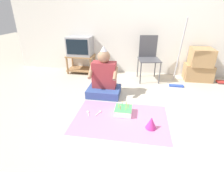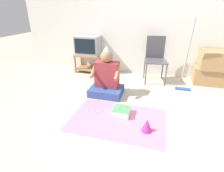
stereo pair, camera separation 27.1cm
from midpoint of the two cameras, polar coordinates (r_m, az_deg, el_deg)
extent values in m
plane|color=#BCB29E|center=(2.62, 7.42, -10.02)|extent=(16.00, 16.00, 0.00)
cube|color=silver|center=(4.10, 9.77, 21.37)|extent=(6.40, 0.06, 2.55)
cube|color=#997047|center=(4.29, -12.03, 9.60)|extent=(0.64, 0.41, 0.03)
cube|color=#997047|center=(4.39, -11.65, 5.38)|extent=(0.64, 0.41, 0.02)
cylinder|color=#997047|center=(4.31, -16.20, 6.46)|extent=(0.04, 0.04, 0.43)
cylinder|color=#997047|center=(4.10, -8.83, 6.25)|extent=(0.04, 0.04, 0.43)
cylinder|color=#997047|center=(4.60, -14.45, 7.80)|extent=(0.04, 0.04, 0.43)
cylinder|color=#997047|center=(4.41, -7.49, 7.64)|extent=(0.04, 0.04, 0.43)
cube|color=#99999E|center=(4.24, -12.28, 12.62)|extent=(0.55, 0.39, 0.43)
cube|color=black|center=(4.06, -13.30, 12.22)|extent=(0.49, 0.01, 0.33)
cube|color=#4C4C51|center=(3.75, 10.02, 8.42)|extent=(0.51, 0.51, 0.02)
cube|color=#4C4C51|center=(3.90, 9.73, 12.60)|extent=(0.38, 0.09, 0.47)
cylinder|color=#4C4C51|center=(3.61, 7.21, 4.08)|extent=(0.02, 0.02, 0.46)
cylinder|color=#4C4C51|center=(3.68, 13.32, 4.04)|extent=(0.02, 0.02, 0.46)
cylinder|color=#4C4C51|center=(3.98, 6.47, 6.08)|extent=(0.02, 0.02, 0.46)
cylinder|color=#4C4C51|center=(4.05, 12.05, 6.01)|extent=(0.02, 0.02, 0.46)
cube|color=#A87F51|center=(4.18, 24.62, 4.02)|extent=(0.57, 0.37, 0.34)
cube|color=#A87F51|center=(4.09, 25.47, 8.58)|extent=(0.43, 0.46, 0.35)
cube|color=#2D4CB2|center=(3.72, 18.32, 0.03)|extent=(0.28, 0.09, 0.03)
cylinder|color=#B7B7BC|center=(3.68, 19.31, 10.51)|extent=(0.03, 0.39, 1.29)
cube|color=#333338|center=(4.27, 30.53, 0.88)|extent=(0.15, 0.13, 0.02)
cube|color=#B72D28|center=(4.26, 30.67, 1.16)|extent=(0.18, 0.14, 0.03)
cube|color=#334C8C|center=(3.19, -5.07, -1.76)|extent=(0.58, 0.46, 0.14)
cube|color=#993338|center=(3.11, -5.07, 3.62)|extent=(0.42, 0.20, 0.47)
sphere|color=#9E7556|center=(3.01, -5.30, 9.50)|extent=(0.22, 0.22, 0.22)
cone|color=silver|center=(2.98, -5.41, 12.04)|extent=(0.12, 0.12, 0.09)
cylinder|color=#9E7556|center=(3.05, -9.54, 4.45)|extent=(0.06, 0.25, 0.20)
cylinder|color=#9E7556|center=(2.94, -1.54, 4.04)|extent=(0.06, 0.25, 0.20)
cube|color=pink|center=(2.55, -0.33, -10.78)|extent=(1.33, 0.91, 0.01)
cube|color=white|center=(2.63, 0.74, -8.24)|extent=(0.25, 0.25, 0.09)
cube|color=#4CB266|center=(2.61, 0.74, -7.32)|extent=(0.25, 0.25, 0.01)
cylinder|color=#EA4C4C|center=(2.59, 2.29, -6.80)|extent=(0.01, 0.01, 0.07)
sphere|color=#FFCC4C|center=(2.57, 2.30, -6.02)|extent=(0.01, 0.01, 0.01)
cylinder|color=yellow|center=(2.64, 1.75, -6.16)|extent=(0.01, 0.01, 0.07)
sphere|color=#FFCC4C|center=(2.62, 1.76, -5.38)|extent=(0.01, 0.01, 0.01)
cylinder|color=#66C666|center=(2.65, 0.42, -5.98)|extent=(0.01, 0.01, 0.07)
sphere|color=#FFCC4C|center=(2.63, 0.42, -5.21)|extent=(0.01, 0.01, 0.01)
cylinder|color=yellow|center=(2.59, -0.79, -6.71)|extent=(0.01, 0.01, 0.07)
sphere|color=#FFCC4C|center=(2.57, -0.79, -5.92)|extent=(0.01, 0.01, 0.01)
cylinder|color=#EA4C4C|center=(2.55, -0.28, -7.34)|extent=(0.01, 0.01, 0.07)
sphere|color=#FFCC4C|center=(2.53, -0.28, -6.55)|extent=(0.01, 0.01, 0.01)
cylinder|color=yellow|center=(2.54, 1.52, -7.45)|extent=(0.01, 0.01, 0.07)
sphere|color=#FFCC4C|center=(2.52, 1.53, -6.65)|extent=(0.01, 0.01, 0.01)
cone|color=#CC338C|center=(2.36, 9.47, -11.86)|extent=(0.15, 0.15, 0.16)
ellipsoid|color=white|center=(2.71, -6.78, -8.37)|extent=(0.04, 0.05, 0.01)
cube|color=white|center=(2.67, -7.67, -9.12)|extent=(0.05, 0.10, 0.01)
ellipsoid|color=white|center=(2.74, -10.72, -8.29)|extent=(0.04, 0.05, 0.01)
cube|color=white|center=(2.68, -10.62, -9.14)|extent=(0.05, 0.10, 0.01)
camera|label=1|loc=(0.14, -92.86, -1.30)|focal=28.00mm
camera|label=2|loc=(0.14, 87.14, 1.30)|focal=28.00mm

